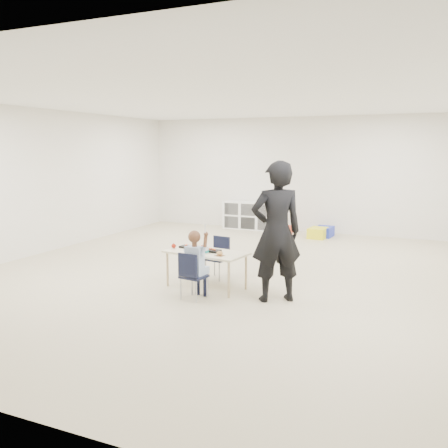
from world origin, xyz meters
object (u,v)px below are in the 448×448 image
at_px(chair_near, 194,275).
at_px(cubby_shelf, 251,216).
at_px(child, 194,262).
at_px(adult, 276,232).
at_px(table, 206,269).

xyz_separation_m(chair_near, cubby_shelf, (-1.26, 5.66, 0.02)).
distance_m(chair_near, cubby_shelf, 5.80).
bearing_deg(child, cubby_shelf, 111.37).
bearing_deg(child, adult, 28.66).
height_order(chair_near, adult, adult).
bearing_deg(chair_near, child, 0.00).
relative_size(child, cubby_shelf, 0.74).
relative_size(cubby_shelf, adult, 0.74).
height_order(child, cubby_shelf, child).
bearing_deg(adult, chair_near, -14.11).
bearing_deg(cubby_shelf, adult, -66.43).
xyz_separation_m(child, adult, (1.04, 0.38, 0.42)).
relative_size(table, chair_near, 1.94).
distance_m(child, adult, 1.18).
xyz_separation_m(chair_near, adult, (1.04, 0.38, 0.61)).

